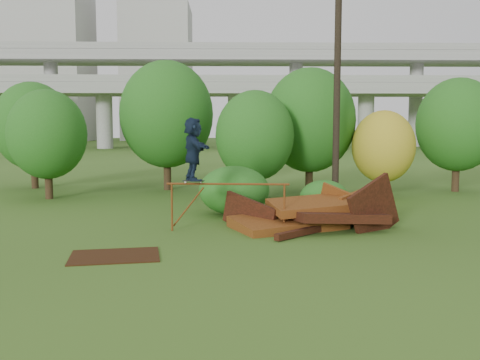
{
  "coord_description": "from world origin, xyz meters",
  "views": [
    {
      "loc": [
        -1.18,
        -13.95,
        3.25
      ],
      "look_at": [
        -0.8,
        2.0,
        1.6
      ],
      "focal_mm": 40.0,
      "sensor_mm": 36.0,
      "label": 1
    }
  ],
  "objects_px": {
    "scrap_pile": "(310,216)",
    "skater": "(193,149)",
    "utility_pole": "(337,69)",
    "flat_plate": "(115,256)"
  },
  "relations": [
    {
      "from": "skater",
      "to": "utility_pole",
      "type": "relative_size",
      "value": 0.17
    },
    {
      "from": "skater",
      "to": "utility_pole",
      "type": "height_order",
      "value": "utility_pole"
    },
    {
      "from": "flat_plate",
      "to": "utility_pole",
      "type": "distance_m",
      "value": 13.02
    },
    {
      "from": "scrap_pile",
      "to": "skater",
      "type": "bearing_deg",
      "value": -174.29
    },
    {
      "from": "skater",
      "to": "scrap_pile",
      "type": "bearing_deg",
      "value": -102.68
    },
    {
      "from": "scrap_pile",
      "to": "utility_pole",
      "type": "height_order",
      "value": "utility_pole"
    },
    {
      "from": "utility_pole",
      "to": "scrap_pile",
      "type": "bearing_deg",
      "value": -108.81
    },
    {
      "from": "utility_pole",
      "to": "skater",
      "type": "bearing_deg",
      "value": -132.68
    },
    {
      "from": "scrap_pile",
      "to": "skater",
      "type": "distance_m",
      "value": 4.23
    },
    {
      "from": "flat_plate",
      "to": "scrap_pile",
      "type": "bearing_deg",
      "value": 33.1
    }
  ]
}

